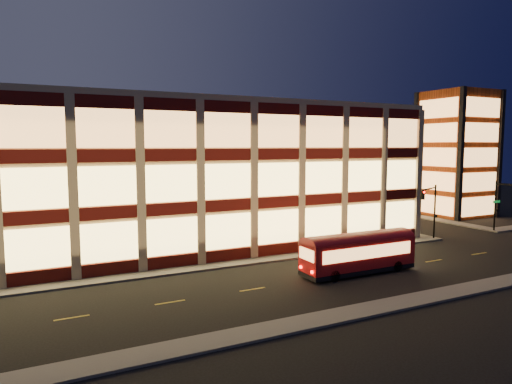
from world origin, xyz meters
TOP-DOWN VIEW (x-y plane):
  - ground at (0.00, 0.00)m, footprint 200.00×200.00m
  - sidewalk_office_south at (-3.00, 1.00)m, footprint 54.00×2.00m
  - sidewalk_office_east at (23.00, 17.00)m, footprint 2.00×30.00m
  - sidewalk_tower_west at (34.00, 17.00)m, footprint 2.00×30.00m
  - sidewalk_near at (0.00, -13.00)m, footprint 100.00×2.00m
  - office_building at (-2.91, 16.91)m, footprint 50.45×30.45m
  - stair_tower at (39.95, 11.95)m, footprint 8.60×8.60m
  - traffic_signal_far at (22.21, 0.24)m, footprint 3.79×1.87m
  - traffic_signal_right at (33.50, -0.62)m, footprint 1.20×4.37m
  - trolley_bus at (7.49, -5.99)m, footprint 9.78×2.60m

SIDE VIEW (x-z plane):
  - ground at x=0.00m, z-range 0.00..0.00m
  - sidewalk_office_south at x=-3.00m, z-range 0.00..0.15m
  - sidewalk_office_east at x=23.00m, z-range 0.00..0.15m
  - sidewalk_tower_west at x=34.00m, z-range 0.00..0.15m
  - sidewalk_near at x=0.00m, z-range 0.00..0.15m
  - trolley_bus at x=7.49m, z-range 0.18..3.49m
  - traffic_signal_right at x=33.50m, z-range 1.10..7.10m
  - traffic_signal_far at x=22.21m, z-range 1.11..7.11m
  - office_building at x=-2.91m, z-range 0.00..14.50m
  - stair_tower at x=39.95m, z-range -0.01..17.99m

